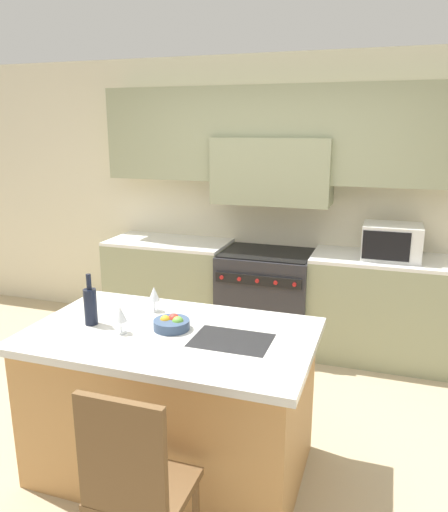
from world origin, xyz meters
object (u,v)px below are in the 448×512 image
at_px(fruit_bowl, 172,323).
at_px(wine_glass_near, 120,315).
at_px(microwave, 392,241).
at_px(wine_glass_far, 154,295).
at_px(wine_bottle, 90,305).
at_px(island_chair, 135,483).
at_px(range_stove, 266,298).

bearing_deg(fruit_bowl, wine_glass_near, -149.81).
height_order(microwave, wine_glass_far, microwave).
bearing_deg(microwave, wine_glass_far, -129.84).
distance_m(wine_bottle, wine_glass_near, 0.24).
bearing_deg(island_chair, wine_bottle, 131.69).
distance_m(range_stove, wine_bottle, 2.16).
distance_m(island_chair, fruit_bowl, 0.96).
bearing_deg(wine_bottle, microwave, 50.15).
height_order(wine_glass_near, fruit_bowl, wine_glass_near).
distance_m(range_stove, island_chair, 2.78).
bearing_deg(microwave, fruit_bowl, -121.72).
relative_size(range_stove, microwave, 1.88).
xyz_separation_m(range_stove, wine_glass_far, (-0.33, -1.68, 0.55)).
distance_m(microwave, wine_bottle, 2.63).
relative_size(wine_bottle, fruit_bowl, 1.47).
distance_m(microwave, island_chair, 3.01).
xyz_separation_m(microwave, fruit_bowl, (-1.19, -1.93, -0.16)).
height_order(range_stove, wine_glass_far, wine_glass_far).
xyz_separation_m(island_chair, wine_glass_near, (-0.46, 0.72, 0.45)).
bearing_deg(wine_bottle, island_chair, -48.31).
relative_size(microwave, wine_glass_near, 2.96).
height_order(wine_bottle, fruit_bowl, wine_bottle).
bearing_deg(microwave, wine_glass_near, -124.84).
relative_size(microwave, wine_glass_far, 2.96).
bearing_deg(fruit_bowl, wine_bottle, -170.14).
bearing_deg(fruit_bowl, island_chair, -76.72).
bearing_deg(island_chair, microwave, 70.48).
xyz_separation_m(wine_glass_near, wine_glass_far, (0.03, 0.38, 0.00)).
relative_size(wine_glass_near, wine_glass_far, 1.00).
distance_m(microwave, fruit_bowl, 2.28).
height_order(microwave, wine_glass_near, microwave).
bearing_deg(wine_glass_far, wine_bottle, -129.87).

